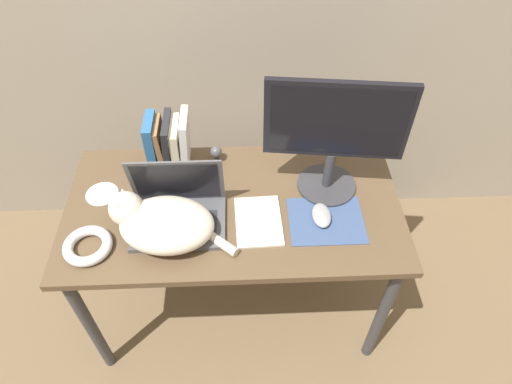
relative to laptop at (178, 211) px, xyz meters
name	(u,v)px	position (x,y,z in m)	size (l,w,h in m)	color
ground_plane	(240,367)	(0.19, -0.26, -0.75)	(12.00, 12.00, 0.00)	brown
desk	(234,219)	(0.19, 0.06, -0.13)	(1.22, 0.63, 0.70)	brown
laptop	(178,211)	(0.00, 0.00, 0.00)	(0.32, 0.23, 0.24)	#4C4C51
cat	(162,223)	(-0.05, -0.07, 0.02)	(0.43, 0.27, 0.16)	beige
external_monitor	(335,133)	(0.54, 0.14, 0.21)	(0.48, 0.22, 0.46)	#333338
mousepad	(326,220)	(0.52, -0.03, -0.05)	(0.26, 0.22, 0.00)	#384C75
computer_mouse	(322,215)	(0.50, -0.02, -0.03)	(0.07, 0.11, 0.03)	#99999E
book_row	(169,143)	(-0.05, 0.29, 0.06)	(0.16, 0.16, 0.23)	#285B93
cable_coil	(88,246)	(-0.30, -0.12, -0.03)	(0.16, 0.16, 0.04)	silver
notepad	(258,221)	(0.28, -0.02, -0.04)	(0.17, 0.23, 0.01)	silver
webcam	(216,152)	(0.12, 0.30, 0.00)	(0.05, 0.05, 0.07)	#232328
cd_disc	(102,194)	(-0.30, 0.13, -0.05)	(0.12, 0.12, 0.00)	silver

